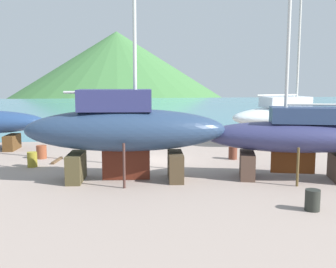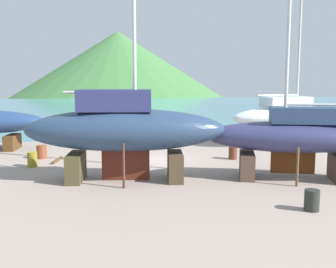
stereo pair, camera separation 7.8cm
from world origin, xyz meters
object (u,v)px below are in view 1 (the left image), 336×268
Objects in this scene: barrel_by_slipway at (233,153)px; barrel_ochre at (32,160)px; barrel_tipped_right at (42,152)px; barrel_tipped_left at (312,200)px; sailboat_small_center at (125,129)px; sailboat_large_starboard at (295,137)px; sailboat_mid_port at (290,116)px.

barrel_by_slipway is 0.92× the size of barrel_ochre.
barrel_tipped_left is at bearing -44.01° from barrel_tipped_right.
sailboat_small_center reaches higher than barrel_tipped_left.
barrel_tipped_left reaches higher than barrel_by_slipway.
sailboat_small_center reaches higher than barrel_ochre.
barrel_tipped_right is (-13.40, 6.90, -1.72)m from sailboat_large_starboard.
barrel_ochre is (-17.66, -5.63, -1.74)m from sailboat_mid_port.
sailboat_small_center is 9.16m from barrel_tipped_left.
barrel_by_slipway is at bearing 3.68° from barrel_ochre.
sailboat_large_starboard is 5.23m from barrel_tipped_left.
sailboat_mid_port is at bearing 17.69° from barrel_ochre.
sailboat_small_center is 6.69m from barrel_ochre.
sailboat_mid_port is (12.50, 9.31, -0.39)m from sailboat_small_center.
barrel_tipped_left is (-1.35, -4.75, -1.73)m from sailboat_large_starboard.
sailboat_large_starboard is at bearing -18.35° from barrel_ochre.
barrel_tipped_right is at bearing 135.99° from barrel_tipped_left.
barrel_tipped_right is at bearing -12.22° from sailboat_large_starboard.
barrel_tipped_right is 0.97× the size of barrel_ochre.
sailboat_small_center is at bearing 9.57° from sailboat_large_starboard.
barrel_tipped_left is (-5.53, -14.86, -1.76)m from sailboat_mid_port.
barrel_by_slipway is 11.92m from barrel_ochre.
barrel_tipped_right reaches higher than barrel_tipped_left.
sailboat_large_starboard is 10.94m from sailboat_mid_port.
sailboat_small_center is 19.43× the size of barrel_tipped_right.
sailboat_mid_port reaches higher than barrel_ochre.
sailboat_mid_port is 18.62m from barrel_ochre.
sailboat_small_center is 8.23m from barrel_tipped_right.
sailboat_large_starboard is 5.74m from barrel_by_slipway.
sailboat_small_center reaches higher than barrel_by_slipway.
barrel_tipped_left is at bearing -88.64° from barrel_by_slipway.
barrel_by_slipway is 11.93m from barrel_tipped_right.
sailboat_mid_port is at bearing 41.28° from sailboat_small_center.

